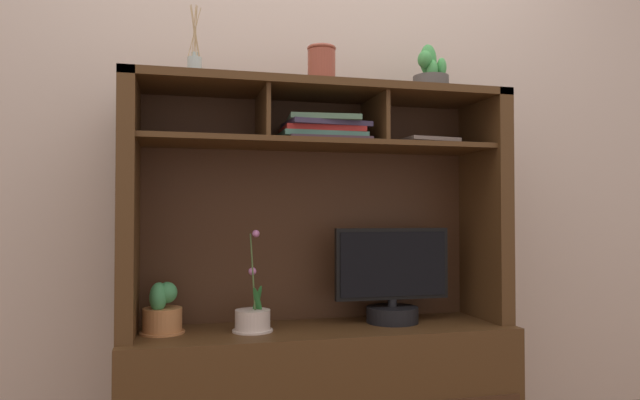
{
  "coord_description": "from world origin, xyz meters",
  "views": [
    {
      "loc": [
        -0.55,
        -2.19,
        0.93
      ],
      "look_at": [
        0.0,
        0.0,
        0.99
      ],
      "focal_mm": 32.41,
      "sensor_mm": 36.0,
      "label": 1
    }
  ],
  "objects_px": {
    "media_console": "(320,346)",
    "ceramic_vase": "(322,66)",
    "potted_succulent": "(430,78)",
    "diffuser_bottle": "(195,67)",
    "potted_fern": "(162,312)",
    "magazine_stack_left": "(324,130)",
    "magazine_stack_centre": "(424,143)",
    "potted_orchid": "(253,319)",
    "tv_monitor": "(392,283)"
  },
  "relations": [
    {
      "from": "potted_succulent",
      "to": "magazine_stack_centre",
      "type": "bearing_deg",
      "value": -177.03
    },
    {
      "from": "magazine_stack_centre",
      "to": "diffuser_bottle",
      "type": "bearing_deg",
      "value": -179.73
    },
    {
      "from": "potted_fern",
      "to": "ceramic_vase",
      "type": "height_order",
      "value": "ceramic_vase"
    },
    {
      "from": "potted_succulent",
      "to": "magazine_stack_left",
      "type": "bearing_deg",
      "value": -172.45
    },
    {
      "from": "potted_succulent",
      "to": "diffuser_bottle",
      "type": "bearing_deg",
      "value": -179.64
    },
    {
      "from": "potted_fern",
      "to": "ceramic_vase",
      "type": "bearing_deg",
      "value": -3.0
    },
    {
      "from": "diffuser_bottle",
      "to": "potted_orchid",
      "type": "bearing_deg",
      "value": -16.05
    },
    {
      "from": "ceramic_vase",
      "to": "potted_succulent",
      "type": "bearing_deg",
      "value": 5.94
    },
    {
      "from": "media_console",
      "to": "ceramic_vase",
      "type": "height_order",
      "value": "ceramic_vase"
    },
    {
      "from": "magazine_stack_left",
      "to": "potted_succulent",
      "type": "bearing_deg",
      "value": 7.55
    },
    {
      "from": "potted_succulent",
      "to": "ceramic_vase",
      "type": "bearing_deg",
      "value": -174.06
    },
    {
      "from": "potted_succulent",
      "to": "potted_fern",
      "type": "bearing_deg",
      "value": -178.98
    },
    {
      "from": "potted_fern",
      "to": "magazine_stack_left",
      "type": "distance_m",
      "value": 0.91
    },
    {
      "from": "media_console",
      "to": "potted_succulent",
      "type": "relative_size",
      "value": 6.64
    },
    {
      "from": "magazine_stack_centre",
      "to": "ceramic_vase",
      "type": "distance_m",
      "value": 0.54
    },
    {
      "from": "media_console",
      "to": "magazine_stack_centre",
      "type": "distance_m",
      "value": 0.93
    },
    {
      "from": "diffuser_bottle",
      "to": "ceramic_vase",
      "type": "distance_m",
      "value": 0.49
    },
    {
      "from": "potted_fern",
      "to": "magazine_stack_left",
      "type": "height_order",
      "value": "magazine_stack_left"
    },
    {
      "from": "tv_monitor",
      "to": "magazine_stack_left",
      "type": "bearing_deg",
      "value": -173.3
    },
    {
      "from": "potted_orchid",
      "to": "magazine_stack_centre",
      "type": "relative_size",
      "value": 1.07
    },
    {
      "from": "diffuser_bottle",
      "to": "potted_fern",
      "type": "bearing_deg",
      "value": -173.26
    },
    {
      "from": "tv_monitor",
      "to": "magazine_stack_centre",
      "type": "relative_size",
      "value": 1.35
    },
    {
      "from": "diffuser_bottle",
      "to": "tv_monitor",
      "type": "bearing_deg",
      "value": -1.67
    },
    {
      "from": "media_console",
      "to": "ceramic_vase",
      "type": "distance_m",
      "value": 1.09
    },
    {
      "from": "potted_fern",
      "to": "magazine_stack_left",
      "type": "relative_size",
      "value": 0.56
    },
    {
      "from": "potted_orchid",
      "to": "magazine_stack_centre",
      "type": "distance_m",
      "value": 1.0
    },
    {
      "from": "potted_succulent",
      "to": "ceramic_vase",
      "type": "xyz_separation_m",
      "value": [
        -0.48,
        -0.05,
        0.01
      ]
    },
    {
      "from": "magazine_stack_left",
      "to": "ceramic_vase",
      "type": "distance_m",
      "value": 0.25
    },
    {
      "from": "magazine_stack_centre",
      "to": "diffuser_bottle",
      "type": "xyz_separation_m",
      "value": [
        -0.94,
        -0.0,
        0.26
      ]
    },
    {
      "from": "potted_succulent",
      "to": "ceramic_vase",
      "type": "relative_size",
      "value": 1.46
    },
    {
      "from": "tv_monitor",
      "to": "diffuser_bottle",
      "type": "xyz_separation_m",
      "value": [
        -0.78,
        0.02,
        0.83
      ]
    },
    {
      "from": "tv_monitor",
      "to": "magazine_stack_centre",
      "type": "height_order",
      "value": "magazine_stack_centre"
    },
    {
      "from": "potted_fern",
      "to": "magazine_stack_centre",
      "type": "relative_size",
      "value": 0.53
    },
    {
      "from": "magazine_stack_centre",
      "to": "tv_monitor",
      "type": "bearing_deg",
      "value": -169.95
    },
    {
      "from": "potted_orchid",
      "to": "diffuser_bottle",
      "type": "relative_size",
      "value": 1.31
    },
    {
      "from": "tv_monitor",
      "to": "diffuser_bottle",
      "type": "bearing_deg",
      "value": 178.33
    },
    {
      "from": "media_console",
      "to": "potted_fern",
      "type": "distance_m",
      "value": 0.62
    },
    {
      "from": "potted_orchid",
      "to": "diffuser_bottle",
      "type": "height_order",
      "value": "diffuser_bottle"
    },
    {
      "from": "tv_monitor",
      "to": "potted_fern",
      "type": "distance_m",
      "value": 0.9
    },
    {
      "from": "magazine_stack_centre",
      "to": "potted_fern",
      "type": "bearing_deg",
      "value": -179.03
    },
    {
      "from": "potted_orchid",
      "to": "media_console",
      "type": "bearing_deg",
      "value": 10.49
    },
    {
      "from": "diffuser_bottle",
      "to": "potted_succulent",
      "type": "distance_m",
      "value": 0.97
    },
    {
      "from": "media_console",
      "to": "ceramic_vase",
      "type": "xyz_separation_m",
      "value": [
        0.0,
        -0.03,
        1.09
      ]
    },
    {
      "from": "potted_orchid",
      "to": "magazine_stack_centre",
      "type": "xyz_separation_m",
      "value": [
        0.72,
        0.07,
        0.69
      ]
    },
    {
      "from": "tv_monitor",
      "to": "potted_succulent",
      "type": "relative_size",
      "value": 2.12
    },
    {
      "from": "potted_orchid",
      "to": "magazine_stack_centre",
      "type": "height_order",
      "value": "magazine_stack_centre"
    },
    {
      "from": "ceramic_vase",
      "to": "diffuser_bottle",
      "type": "bearing_deg",
      "value": 174.76
    },
    {
      "from": "magazine_stack_left",
      "to": "media_console",
      "type": "bearing_deg",
      "value": 98.18
    },
    {
      "from": "potted_fern",
      "to": "tv_monitor",
      "type": "bearing_deg",
      "value": -0.61
    },
    {
      "from": "potted_fern",
      "to": "diffuser_bottle",
      "type": "xyz_separation_m",
      "value": [
        0.11,
        0.01,
        0.91
      ]
    }
  ]
}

